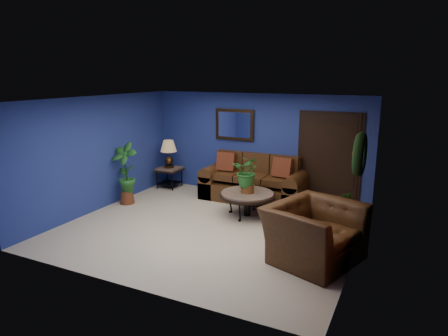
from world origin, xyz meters
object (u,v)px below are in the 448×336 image
at_px(armchair, 314,233).
at_px(side_chair, 289,180).
at_px(table_lamp, 169,151).
at_px(coffee_table, 247,195).
at_px(end_table, 169,172).
at_px(sofa, 254,185).

bearing_deg(armchair, side_chair, 44.08).
bearing_deg(armchair, table_lamp, 79.57).
distance_m(coffee_table, armchair, 2.29).
relative_size(end_table, side_chair, 0.59).
bearing_deg(end_table, side_chair, 1.29).
bearing_deg(end_table, armchair, -29.82).
distance_m(sofa, side_chair, 0.87).
bearing_deg(table_lamp, side_chair, 1.29).
relative_size(coffee_table, end_table, 1.99).
xyz_separation_m(table_lamp, side_chair, (3.24, 0.07, -0.43)).
bearing_deg(table_lamp, sofa, 1.00).
distance_m(side_chair, armchair, 2.89).
distance_m(end_table, table_lamp, 0.58).
bearing_deg(end_table, sofa, 1.00).
bearing_deg(end_table, coffee_table, -22.17).
height_order(coffee_table, armchair, armchair).
bearing_deg(table_lamp, end_table, 0.00).
height_order(table_lamp, side_chair, table_lamp).
distance_m(end_table, armchair, 5.13).
height_order(sofa, coffee_table, sofa).
distance_m(coffee_table, side_chair, 1.30).
bearing_deg(coffee_table, end_table, 157.83).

